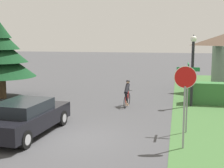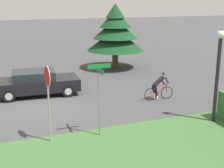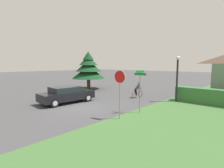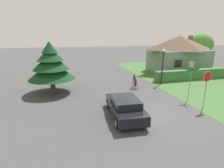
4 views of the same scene
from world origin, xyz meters
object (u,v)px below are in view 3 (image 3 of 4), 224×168
at_px(conifer_tall_near, 88,68).
at_px(street_name_sign, 140,84).
at_px(street_lamp, 177,73).
at_px(cyclist, 137,90).
at_px(sedan_left_lane, 67,95).
at_px(stop_sign, 120,84).

bearing_deg(conifer_tall_near, street_name_sign, -24.26).
bearing_deg(conifer_tall_near, street_lamp, 0.00).
xyz_separation_m(cyclist, street_lamp, (3.54, 0.75, 1.79)).
bearing_deg(street_lamp, conifer_tall_near, -180.00).
distance_m(cyclist, street_name_sign, 5.52).
height_order(sedan_left_lane, street_name_sign, street_name_sign).
height_order(stop_sign, street_name_sign, stop_sign).
distance_m(street_lamp, conifer_tall_near, 11.73).
relative_size(sedan_left_lane, street_name_sign, 1.63).
distance_m(sedan_left_lane, street_lamp, 9.60).
distance_m(sedan_left_lane, street_name_sign, 6.60).
bearing_deg(street_name_sign, conifer_tall_near, 155.74).
bearing_deg(cyclist, conifer_tall_near, 87.34).
bearing_deg(cyclist, sedan_left_lane, 154.49).
relative_size(stop_sign, street_name_sign, 1.02).
distance_m(sedan_left_lane, conifer_tall_near, 8.59).
bearing_deg(sedan_left_lane, cyclist, -24.41).
xyz_separation_m(street_lamp, street_name_sign, (-0.39, -5.11, -0.55)).
distance_m(street_lamp, street_name_sign, 5.16).
height_order(stop_sign, street_lamp, street_lamp).
distance_m(cyclist, conifer_tall_near, 8.47).
bearing_deg(street_name_sign, cyclist, 125.86).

